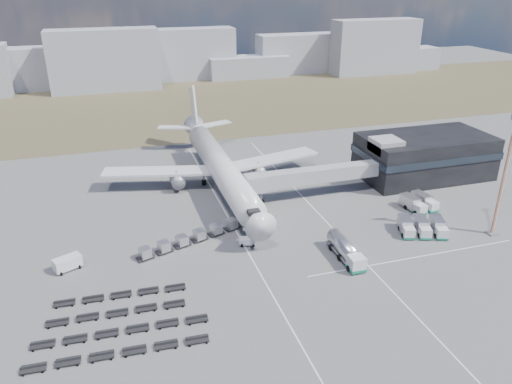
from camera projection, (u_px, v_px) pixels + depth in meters
name	position (u px, v px, depth m)	size (l,w,h in m)	color
ground	(263.00, 257.00, 86.06)	(420.00, 420.00, 0.00)	#565659
grass_strip	(170.00, 106.00, 182.02)	(420.00, 90.00, 0.01)	#4B422D
lane_markings	(308.00, 240.00, 91.31)	(47.12, 110.00, 0.01)	silver
terminal	(424.00, 155.00, 117.73)	(30.40, 16.40, 11.00)	black
jet_bridge	(304.00, 177.00, 106.11)	(30.30, 3.80, 7.05)	#939399
airliner	(219.00, 164.00, 112.15)	(51.59, 64.53, 17.62)	silver
skyline	(121.00, 62.00, 209.41)	(301.71, 26.65, 24.67)	#9698A4
fuel_tanker	(346.00, 250.00, 84.71)	(2.74, 10.41, 3.35)	silver
pushback_tug	(248.00, 242.00, 89.45)	(2.93, 1.65, 1.36)	silver
utility_van	(68.00, 264.00, 81.88)	(4.41, 1.99, 2.34)	silver
catering_truck	(249.00, 174.00, 117.12)	(3.80, 6.06, 2.59)	silver
service_trucks_near	(422.00, 227.00, 93.27)	(9.70, 8.47, 2.48)	silver
service_trucks_far	(419.00, 203.00, 102.80)	(6.12, 7.00, 2.54)	silver
uld_row	(199.00, 235.00, 90.79)	(23.56, 9.84, 1.89)	black
baggage_dollies	(118.00, 323.00, 69.29)	(24.65, 15.23, 0.73)	black
floodlight_mast	(504.00, 177.00, 88.84)	(2.16, 1.79, 23.16)	#CA4E20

